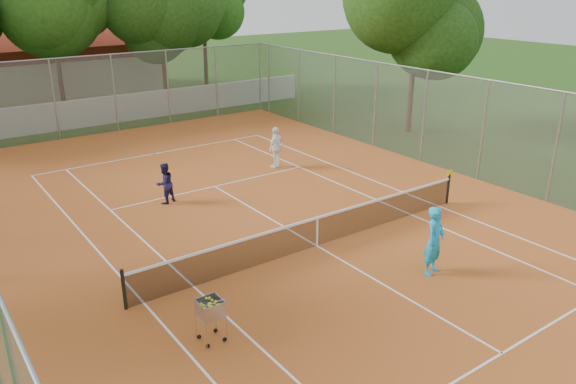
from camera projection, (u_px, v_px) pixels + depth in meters
ground at (317, 247)px, 16.91m from camera, size 120.00×120.00×0.00m
court_pad at (317, 246)px, 16.91m from camera, size 18.00×34.00×0.02m
court_lines at (317, 246)px, 16.90m from camera, size 10.98×23.78×0.01m
tennis_net at (317, 231)px, 16.73m from camera, size 11.88×0.10×0.98m
perimeter_fence at (318, 184)px, 16.20m from camera, size 18.00×34.00×4.00m
boundary_wall at (104, 110)px, 31.09m from camera, size 26.00×0.30×1.50m
clubhouse at (22, 66)px, 37.09m from camera, size 16.40×9.00×4.40m
tropical_trees at (78, 27)px, 31.87m from camera, size 29.00×19.00×10.00m
player_near at (435, 241)px, 15.04m from camera, size 0.81×0.64×1.93m
player_far_left at (165, 183)px, 19.92m from camera, size 0.86×0.76×1.48m
player_far_right at (276, 147)px, 23.71m from camera, size 1.12×0.80×1.76m
ball_hopper at (211, 319)px, 12.28m from camera, size 0.69×0.69×1.12m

